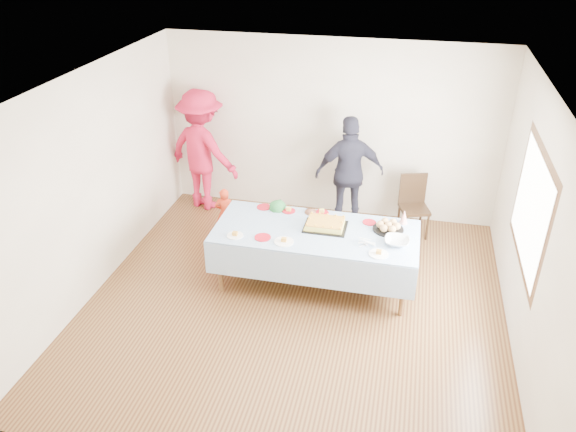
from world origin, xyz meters
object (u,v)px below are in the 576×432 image
(party_table, at_px, (316,234))
(dining_chair, at_px, (413,202))
(birthday_cake, at_px, (325,224))
(adult_left, at_px, (202,150))

(party_table, relative_size, dining_chair, 2.75)
(birthday_cake, bearing_deg, dining_chair, 54.88)
(birthday_cake, bearing_deg, adult_left, 143.58)
(adult_left, bearing_deg, dining_chair, -163.38)
(birthday_cake, bearing_deg, party_table, -135.42)
(party_table, xyz_separation_m, dining_chair, (1.16, 1.60, -0.22))
(birthday_cake, relative_size, dining_chair, 0.58)
(party_table, distance_m, dining_chair, 1.99)
(birthday_cake, height_order, dining_chair, dining_chair)
(adult_left, bearing_deg, party_table, 159.48)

